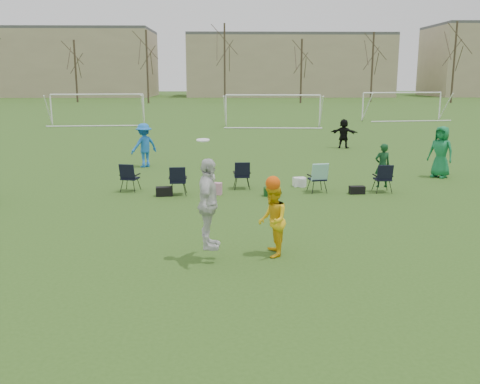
{
  "coord_description": "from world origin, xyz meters",
  "views": [
    {
      "loc": [
        0.59,
        -9.76,
        3.86
      ],
      "look_at": [
        0.84,
        2.21,
        1.25
      ],
      "focal_mm": 40.0,
      "sensor_mm": 36.0,
      "label": 1
    }
  ],
  "objects_px": {
    "goal_left": "(97,100)",
    "center_contest": "(237,211)",
    "fielder_blue": "(144,145)",
    "fielder_green_far": "(441,152)",
    "fielder_black": "(344,134)",
    "goal_right": "(402,98)",
    "goal_mid": "(273,101)"
  },
  "relations": [
    {
      "from": "fielder_green_far",
      "to": "goal_right",
      "type": "distance_m",
      "value": 28.44
    },
    {
      "from": "goal_left",
      "to": "goal_right",
      "type": "xyz_separation_m",
      "value": [
        26.0,
        4.0,
        0.0
      ]
    },
    {
      "from": "goal_left",
      "to": "goal_right",
      "type": "distance_m",
      "value": 26.31
    },
    {
      "from": "fielder_blue",
      "to": "goal_right",
      "type": "distance_m",
      "value": 31.34
    },
    {
      "from": "fielder_blue",
      "to": "goal_right",
      "type": "height_order",
      "value": "goal_right"
    },
    {
      "from": "goal_mid",
      "to": "fielder_black",
      "type": "bearing_deg",
      "value": -73.59
    },
    {
      "from": "goal_right",
      "to": "fielder_black",
      "type": "bearing_deg",
      "value": -123.92
    },
    {
      "from": "fielder_green_far",
      "to": "fielder_black",
      "type": "bearing_deg",
      "value": 148.85
    },
    {
      "from": "fielder_blue",
      "to": "goal_left",
      "type": "height_order",
      "value": "goal_left"
    },
    {
      "from": "fielder_green_far",
      "to": "fielder_black",
      "type": "distance_m",
      "value": 8.84
    },
    {
      "from": "goal_right",
      "to": "fielder_green_far",
      "type": "bearing_deg",
      "value": -112.75
    },
    {
      "from": "goal_right",
      "to": "center_contest",
      "type": "bearing_deg",
      "value": -120.51
    },
    {
      "from": "goal_mid",
      "to": "goal_right",
      "type": "relative_size",
      "value": 1.01
    },
    {
      "from": "center_contest",
      "to": "goal_left",
      "type": "height_order",
      "value": "center_contest"
    },
    {
      "from": "fielder_blue",
      "to": "center_contest",
      "type": "height_order",
      "value": "center_contest"
    },
    {
      "from": "fielder_blue",
      "to": "goal_mid",
      "type": "relative_size",
      "value": 0.25
    },
    {
      "from": "fielder_blue",
      "to": "goal_mid",
      "type": "bearing_deg",
      "value": -150.21
    },
    {
      "from": "goal_left",
      "to": "center_contest",
      "type": "bearing_deg",
      "value": -76.86
    },
    {
      "from": "center_contest",
      "to": "goal_mid",
      "type": "relative_size",
      "value": 0.35
    },
    {
      "from": "fielder_black",
      "to": "goal_left",
      "type": "distance_m",
      "value": 22.49
    },
    {
      "from": "goal_right",
      "to": "fielder_blue",
      "type": "bearing_deg",
      "value": -135.47
    },
    {
      "from": "goal_right",
      "to": "goal_left",
      "type": "bearing_deg",
      "value": -179.25
    },
    {
      "from": "fielder_black",
      "to": "goal_right",
      "type": "bearing_deg",
      "value": -93.41
    },
    {
      "from": "fielder_black",
      "to": "goal_right",
      "type": "relative_size",
      "value": 0.22
    },
    {
      "from": "fielder_green_far",
      "to": "goal_right",
      "type": "xyz_separation_m",
      "value": [
        7.23,
        27.49,
        0.93
      ]
    },
    {
      "from": "fielder_black",
      "to": "fielder_blue",
      "type": "bearing_deg",
      "value": 53.75
    },
    {
      "from": "fielder_black",
      "to": "goal_left",
      "type": "bearing_deg",
      "value": -18.95
    },
    {
      "from": "fielder_blue",
      "to": "fielder_green_far",
      "type": "distance_m",
      "value": 12.11
    },
    {
      "from": "fielder_blue",
      "to": "fielder_black",
      "type": "bearing_deg",
      "value": 171.54
    },
    {
      "from": "center_contest",
      "to": "goal_left",
      "type": "distance_m",
      "value": 34.54
    },
    {
      "from": "fielder_green_far",
      "to": "goal_left",
      "type": "distance_m",
      "value": 30.08
    },
    {
      "from": "fielder_green_far",
      "to": "goal_right",
      "type": "bearing_deg",
      "value": 121.45
    }
  ]
}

